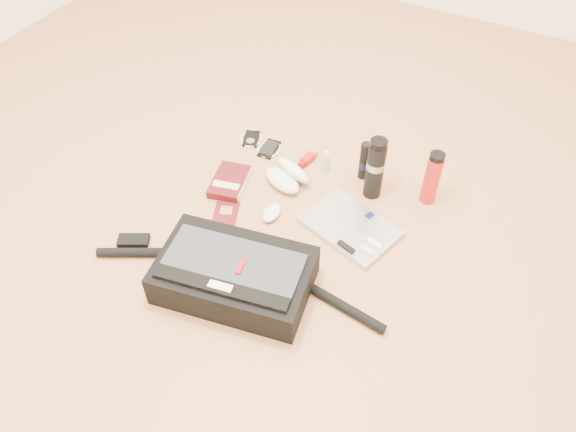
# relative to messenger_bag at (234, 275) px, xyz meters

# --- Properties ---
(ground) EXTENTS (4.00, 4.00, 0.00)m
(ground) POSITION_rel_messenger_bag_xyz_m (0.03, 0.24, -0.07)
(ground) COLOR #B2784A
(ground) RESTS_ON ground
(messenger_bag) EXTENTS (1.04, 0.40, 0.14)m
(messenger_bag) POSITION_rel_messenger_bag_xyz_m (0.00, 0.00, 0.00)
(messenger_bag) COLOR black
(messenger_bag) RESTS_ON ground
(laptop) EXTENTS (0.39, 0.32, 0.03)m
(laptop) POSITION_rel_messenger_bag_xyz_m (0.24, 0.43, -0.05)
(laptop) COLOR #B4B4B6
(laptop) RESTS_ON ground
(book) EXTENTS (0.17, 0.22, 0.04)m
(book) POSITION_rel_messenger_bag_xyz_m (-0.28, 0.42, -0.05)
(book) COLOR #430D11
(book) RESTS_ON ground
(passport) EXTENTS (0.13, 0.15, 0.01)m
(passport) POSITION_rel_messenger_bag_xyz_m (-0.21, 0.28, -0.06)
(passport) COLOR #4F0D15
(passport) RESTS_ON ground
(mouse) EXTENTS (0.07, 0.11, 0.03)m
(mouse) POSITION_rel_messenger_bag_xyz_m (-0.05, 0.35, -0.05)
(mouse) COLOR silver
(mouse) RESTS_ON ground
(sunglasses_case) EXTENTS (0.23, 0.21, 0.10)m
(sunglasses_case) POSITION_rel_messenger_bag_xyz_m (-0.08, 0.54, -0.03)
(sunglasses_case) COLOR silver
(sunglasses_case) RESTS_ON ground
(ipod) EXTENTS (0.12, 0.12, 0.01)m
(ipod) POSITION_rel_messenger_bag_xyz_m (-0.35, 0.71, -0.06)
(ipod) COLOR black
(ipod) RESTS_ON ground
(phone) EXTENTS (0.10, 0.13, 0.01)m
(phone) POSITION_rel_messenger_bag_xyz_m (-0.25, 0.68, -0.06)
(phone) COLOR black
(phone) RESTS_ON ground
(inhaler) EXTENTS (0.04, 0.12, 0.03)m
(inhaler) POSITION_rel_messenger_bag_xyz_m (-0.07, 0.70, -0.05)
(inhaler) COLOR #A00E16
(inhaler) RESTS_ON ground
(spray_bottle) EXTENTS (0.03, 0.03, 0.11)m
(spray_bottle) POSITION_rel_messenger_bag_xyz_m (0.02, 0.68, -0.02)
(spray_bottle) COLOR #98BACB
(spray_bottle) RESTS_ON ground
(aerosol_can) EXTENTS (0.05, 0.05, 0.18)m
(aerosol_can) POSITION_rel_messenger_bag_xyz_m (0.17, 0.72, 0.02)
(aerosol_can) COLOR black
(aerosol_can) RESTS_ON ground
(thermos_black) EXTENTS (0.08, 0.08, 0.27)m
(thermos_black) POSITION_rel_messenger_bag_xyz_m (0.24, 0.64, 0.07)
(thermos_black) COLOR black
(thermos_black) RESTS_ON ground
(thermos_red) EXTENTS (0.07, 0.07, 0.23)m
(thermos_red) POSITION_rel_messenger_bag_xyz_m (0.45, 0.72, 0.05)
(thermos_red) COLOR red
(thermos_red) RESTS_ON ground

